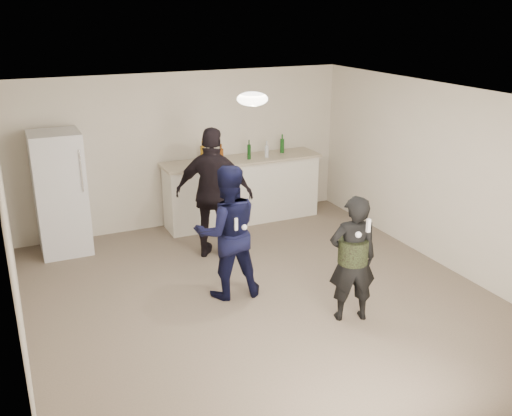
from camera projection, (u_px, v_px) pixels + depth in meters
name	position (u px, v px, depth m)	size (l,w,h in m)	color
floor	(263.00, 300.00, 7.11)	(6.00, 6.00, 0.00)	#6B5B4C
ceiling	(264.00, 98.00, 6.27)	(6.00, 6.00, 0.00)	silver
wall_back	(185.00, 150.00, 9.26)	(6.00, 6.00, 0.00)	beige
wall_front	(440.00, 329.00, 4.12)	(6.00, 6.00, 0.00)	beige
wall_left	(11.00, 243.00, 5.61)	(6.00, 6.00, 0.00)	beige
wall_right	(445.00, 178.00, 7.77)	(6.00, 6.00, 0.00)	beige
counter	(242.00, 191.00, 9.56)	(2.60, 0.56, 1.05)	silver
counter_top	(242.00, 160.00, 9.38)	(2.68, 0.64, 0.04)	#BAA590
fridge	(60.00, 193.00, 8.24)	(0.70, 0.70, 1.80)	silver
fridge_handle	(81.00, 171.00, 7.90)	(0.02, 0.02, 0.60)	silver
ceiling_dome	(252.00, 99.00, 6.55)	(0.36, 0.36, 0.16)	white
shaker	(209.00, 155.00, 9.25)	(0.08, 0.08, 0.17)	#A9A9AD
man	(227.00, 232.00, 6.97)	(0.82, 0.64, 1.69)	#0E103C
woman	(353.00, 259.00, 6.45)	(0.55, 0.36, 1.51)	black
camo_shorts	(353.00, 251.00, 6.42)	(0.34, 0.34, 0.28)	#253317
spectator	(214.00, 194.00, 8.07)	(1.11, 0.46, 1.90)	black
remote_man	(236.00, 224.00, 6.66)	(0.04, 0.04, 0.15)	silver
nunchuk_man	(244.00, 227.00, 6.76)	(0.07, 0.07, 0.07)	white
remote_woman	(368.00, 225.00, 6.07)	(0.04, 0.04, 0.15)	white
nunchuk_woman	(358.00, 235.00, 6.09)	(0.07, 0.07, 0.07)	white
bottle_cluster	(242.00, 152.00, 9.36)	(1.50, 0.27, 0.25)	silver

